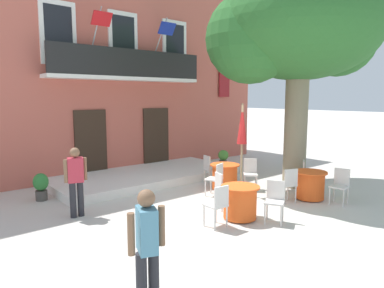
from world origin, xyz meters
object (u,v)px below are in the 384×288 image
object	(u,v)px
ground_planter_left	(41,185)
cafe_chair_middle_2	(307,174)
cafe_chair_near_tree_2	(223,188)
cafe_umbrella	(242,136)
cafe_chair_near_tree_0	(218,203)
cafe_table_middle	(310,185)
cafe_table_front	(225,176)
cafe_chair_middle_1	(340,184)
plane_tree	(297,32)
cafe_chair_front_1	(210,168)
cafe_chair_front_2	(216,177)
cafe_chair_near_tree_1	(275,199)
ground_planter_right	(223,158)
pedestrian_mid_plaza	(299,148)
pedestrian_by_tree	(76,178)
cafe_table_near_tree	(240,202)
cafe_chair_middle_0	(288,183)
cafe_chair_front_0	(250,172)
pedestrian_near_entrance	(147,245)

from	to	relation	value
ground_planter_left	cafe_chair_middle_2	bearing A→B (deg)	-33.05
cafe_chair_near_tree_2	cafe_umbrella	size ratio (longest dim) A/B	0.36
cafe_chair_near_tree_0	cafe_table_middle	distance (m)	3.34
cafe_table_front	cafe_chair_middle_1	bearing A→B (deg)	-66.53
cafe_chair_near_tree_0	plane_tree	bearing A→B (deg)	14.16
cafe_chair_front_1	ground_planter_left	bearing A→B (deg)	161.23
cafe_chair_middle_2	cafe_chair_front_2	xyz separation A→B (m)	(-2.32, 1.36, 0.00)
cafe_chair_near_tree_1	ground_planter_right	bearing A→B (deg)	56.03
plane_tree	pedestrian_mid_plaza	xyz separation A→B (m)	(1.40, 0.66, -3.63)
pedestrian_by_tree	cafe_umbrella	bearing A→B (deg)	-15.64
plane_tree	cafe_table_near_tree	bearing A→B (deg)	-163.85
cafe_table_near_tree	cafe_chair_near_tree_0	size ratio (longest dim) A/B	0.95
cafe_table_near_tree	cafe_table_front	world-z (taller)	same
cafe_chair_middle_0	ground_planter_left	world-z (taller)	cafe_chair_middle_0
cafe_chair_front_2	cafe_chair_front_0	bearing A→B (deg)	-6.40
pedestrian_near_entrance	cafe_chair_front_2	bearing A→B (deg)	37.30
cafe_table_middle	cafe_chair_middle_2	bearing A→B (deg)	38.20
cafe_chair_front_0	cafe_chair_front_2	bearing A→B (deg)	173.60
cafe_chair_front_1	ground_planter_left	xyz separation A→B (m)	(-4.61, 1.57, -0.12)
cafe_table_middle	cafe_chair_front_2	world-z (taller)	cafe_chair_front_2
cafe_chair_front_2	cafe_umbrella	size ratio (longest dim) A/B	0.36
pedestrian_near_entrance	cafe_chair_middle_2	bearing A→B (deg)	16.20
cafe_chair_front_2	cafe_chair_near_tree_1	bearing A→B (deg)	-100.32
cafe_umbrella	cafe_chair_middle_2	bearing A→B (deg)	-29.81
cafe_chair_middle_1	cafe_umbrella	xyz separation A→B (m)	(-1.33, 2.18, 1.14)
cafe_chair_middle_2	pedestrian_near_entrance	xyz separation A→B (m)	(-6.63, -1.93, 0.38)
cafe_chair_near_tree_0	ground_planter_left	bearing A→B (deg)	117.08
pedestrian_near_entrance	ground_planter_left	bearing A→B (deg)	85.58
cafe_chair_front_0	cafe_table_front	bearing A→B (deg)	140.49
cafe_table_near_tree	cafe_chair_near_tree_2	distance (m)	0.77
cafe_chair_near_tree_1	pedestrian_near_entrance	bearing A→B (deg)	-165.64
cafe_chair_front_1	cafe_chair_front_2	distance (m)	1.33
cafe_chair_near_tree_0	cafe_chair_front_0	size ratio (longest dim) A/B	1.00
cafe_chair_front_2	pedestrian_mid_plaza	xyz separation A→B (m)	(3.90, -0.04, 0.44)
cafe_chair_middle_0	cafe_chair_front_0	xyz separation A→B (m)	(0.26, 1.51, 0.00)
cafe_chair_middle_0	cafe_table_near_tree	bearing A→B (deg)	-179.17
cafe_chair_middle_2	cafe_chair_front_0	distance (m)	1.62
cafe_chair_middle_0	cafe_chair_front_1	world-z (taller)	same
cafe_chair_middle_0	cafe_chair_front_2	xyz separation A→B (m)	(-0.99, 1.65, 0.00)
cafe_chair_front_2	pedestrian_near_entrance	size ratio (longest dim) A/B	0.56
cafe_chair_middle_1	cafe_chair_front_1	size ratio (longest dim) A/B	1.00
cafe_table_near_tree	cafe_chair_middle_0	size ratio (longest dim) A/B	0.95
cafe_chair_near_tree_1	cafe_chair_front_2	xyz separation A→B (m)	(0.42, 2.29, 0.00)
pedestrian_mid_plaza	cafe_chair_near_tree_1	bearing A→B (deg)	-152.48
cafe_chair_middle_2	pedestrian_mid_plaza	bearing A→B (deg)	39.88
cafe_table_front	cafe_chair_front_0	world-z (taller)	cafe_chair_front_0
cafe_chair_near_tree_0	cafe_chair_middle_0	world-z (taller)	same
cafe_chair_middle_0	cafe_chair_front_2	bearing A→B (deg)	121.05
cafe_table_middle	cafe_chair_middle_0	xyz separation A→B (m)	(-0.73, 0.18, 0.14)
ground_planter_right	pedestrian_mid_plaza	size ratio (longest dim) A/B	0.40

